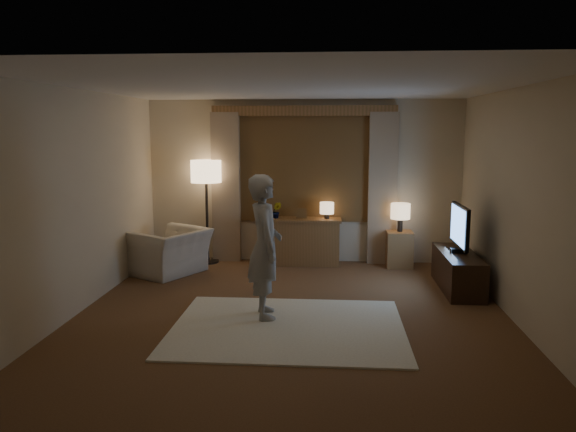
# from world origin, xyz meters

# --- Properties ---
(room) EXTENTS (5.04, 5.54, 2.64)m
(room) POSITION_xyz_m (0.00, 0.50, 1.33)
(room) COLOR brown
(room) RESTS_ON ground
(rug) EXTENTS (2.50, 2.00, 0.02)m
(rug) POSITION_xyz_m (-0.01, -0.43, 0.01)
(rug) COLOR white
(rug) RESTS_ON floor
(sideboard) EXTENTS (1.20, 0.40, 0.70)m
(sideboard) POSITION_xyz_m (-0.02, 2.50, 0.35)
(sideboard) COLOR brown
(sideboard) RESTS_ON floor
(picture_frame) EXTENTS (0.16, 0.02, 0.20)m
(picture_frame) POSITION_xyz_m (-0.02, 2.50, 0.80)
(picture_frame) COLOR brown
(picture_frame) RESTS_ON sideboard
(plant) EXTENTS (0.17, 0.13, 0.30)m
(plant) POSITION_xyz_m (-0.42, 2.50, 0.85)
(plant) COLOR #999999
(plant) RESTS_ON sideboard
(table_lamp_sideboard) EXTENTS (0.22, 0.22, 0.30)m
(table_lamp_sideboard) POSITION_xyz_m (0.38, 2.50, 0.90)
(table_lamp_sideboard) COLOR black
(table_lamp_sideboard) RESTS_ON sideboard
(floor_lamp) EXTENTS (0.48, 0.48, 1.65)m
(floor_lamp) POSITION_xyz_m (-1.54, 2.50, 1.39)
(floor_lamp) COLOR black
(floor_lamp) RESTS_ON floor
(armchair) EXTENTS (1.28, 1.33, 0.66)m
(armchair) POSITION_xyz_m (-1.95, 1.76, 0.33)
(armchair) COLOR beige
(armchair) RESTS_ON floor
(side_table) EXTENTS (0.40, 0.40, 0.56)m
(side_table) POSITION_xyz_m (1.51, 2.45, 0.28)
(side_table) COLOR brown
(side_table) RESTS_ON floor
(table_lamp_side) EXTENTS (0.30, 0.30, 0.44)m
(table_lamp_side) POSITION_xyz_m (1.51, 2.45, 0.87)
(table_lamp_side) COLOR black
(table_lamp_side) RESTS_ON side_table
(tv_stand) EXTENTS (0.45, 1.40, 0.50)m
(tv_stand) POSITION_xyz_m (2.15, 1.24, 0.25)
(tv_stand) COLOR black
(tv_stand) RESTS_ON floor
(tv) EXTENTS (0.22, 0.89, 0.65)m
(tv) POSITION_xyz_m (2.15, 1.24, 0.86)
(tv) COLOR black
(tv) RESTS_ON tv_stand
(person) EXTENTS (0.51, 0.66, 1.63)m
(person) POSITION_xyz_m (-0.30, -0.09, 0.83)
(person) COLOR #A09C94
(person) RESTS_ON rug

